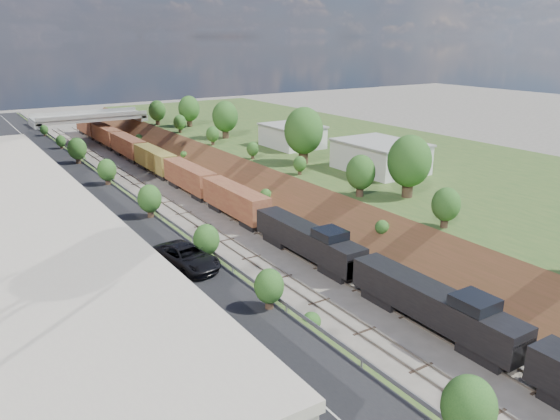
# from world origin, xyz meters

# --- Properties ---
(platform_right) EXTENTS (44.00, 180.00, 5.00)m
(platform_right) POSITION_xyz_m (33.00, 60.00, 2.50)
(platform_right) COLOR #345422
(platform_right) RESTS_ON ground
(embankment_left) EXTENTS (10.00, 180.00, 10.00)m
(embankment_left) POSITION_xyz_m (-11.00, 60.00, 0.00)
(embankment_left) COLOR brown
(embankment_left) RESTS_ON ground
(embankment_right) EXTENTS (10.00, 180.00, 10.00)m
(embankment_right) POSITION_xyz_m (11.00, 60.00, 0.00)
(embankment_right) COLOR brown
(embankment_right) RESTS_ON ground
(rail_left_track) EXTENTS (1.58, 180.00, 0.18)m
(rail_left_track) POSITION_xyz_m (-2.60, 60.00, 0.09)
(rail_left_track) COLOR gray
(rail_left_track) RESTS_ON ground
(rail_right_track) EXTENTS (1.58, 180.00, 0.18)m
(rail_right_track) POSITION_xyz_m (2.60, 60.00, 0.09)
(rail_right_track) COLOR gray
(rail_right_track) RESTS_ON ground
(road) EXTENTS (8.00, 180.00, 0.10)m
(road) POSITION_xyz_m (-15.50, 60.00, 5.05)
(road) COLOR black
(road) RESTS_ON platform_left
(guardrail) EXTENTS (0.10, 171.00, 0.70)m
(guardrail) POSITION_xyz_m (-11.40, 59.80, 5.55)
(guardrail) COLOR #99999E
(guardrail) RESTS_ON platform_left
(overpass) EXTENTS (24.50, 8.30, 7.40)m
(overpass) POSITION_xyz_m (0.00, 122.00, 4.92)
(overpass) COLOR gray
(overpass) RESTS_ON ground
(white_building_near) EXTENTS (9.00, 12.00, 4.00)m
(white_building_near) POSITION_xyz_m (23.50, 52.00, 7.00)
(white_building_near) COLOR silver
(white_building_near) RESTS_ON platform_right
(white_building_far) EXTENTS (8.00, 10.00, 3.60)m
(white_building_far) POSITION_xyz_m (23.00, 74.00, 6.80)
(white_building_far) COLOR silver
(white_building_far) RESTS_ON platform_right
(tree_right_large) EXTENTS (5.25, 5.25, 7.61)m
(tree_right_large) POSITION_xyz_m (17.00, 40.00, 9.38)
(tree_right_large) COLOR #473323
(tree_right_large) RESTS_ON platform_right
(tree_left_crest) EXTENTS (2.45, 2.45, 3.55)m
(tree_left_crest) POSITION_xyz_m (-11.80, 20.00, 7.04)
(tree_left_crest) COLOR #473323
(tree_left_crest) RESTS_ON platform_left
(freight_train) EXTENTS (2.86, 146.44, 4.55)m
(freight_train) POSITION_xyz_m (2.60, 71.81, 2.50)
(freight_train) COLOR black
(freight_train) RESTS_ON ground
(suv) EXTENTS (4.40, 7.40, 1.93)m
(suv) POSITION_xyz_m (-14.30, 34.41, 6.06)
(suv) COLOR black
(suv) RESTS_ON road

